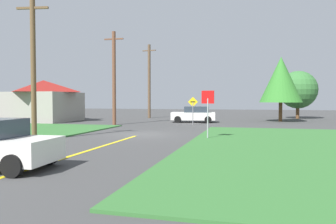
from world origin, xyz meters
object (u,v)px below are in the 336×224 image
(direction_sign, at_px, (193,107))
(pine_tree_center, at_px, (298,90))
(stop_sign, at_px, (208,105))
(utility_pole_far, at_px, (149,81))
(utility_pole_mid, at_px, (114,77))
(barn, at_px, (44,101))
(utility_pole_near, at_px, (33,67))
(oak_tree_left, at_px, (281,80))
(car_approaching_junction, at_px, (194,114))

(direction_sign, distance_m, pine_tree_center, 17.00)
(stop_sign, height_order, utility_pole_far, utility_pole_far)
(utility_pole_mid, bearing_deg, barn, 163.89)
(pine_tree_center, bearing_deg, stop_sign, -108.79)
(utility_pole_near, distance_m, oak_tree_left, 24.99)
(pine_tree_center, xyz_separation_m, barn, (-27.04, -12.14, -1.34))
(utility_pole_far, relative_size, pine_tree_center, 1.59)
(direction_sign, relative_size, pine_tree_center, 0.44)
(utility_pole_far, xyz_separation_m, oak_tree_left, (15.53, -3.09, -0.31))
(utility_pole_far, bearing_deg, car_approaching_junction, -43.48)
(utility_pole_near, relative_size, direction_sign, 3.10)
(utility_pole_mid, relative_size, utility_pole_far, 0.91)
(utility_pole_mid, bearing_deg, direction_sign, 14.41)
(utility_pole_far, xyz_separation_m, barn, (-8.96, -8.94, -2.53))
(car_approaching_junction, xyz_separation_m, barn, (-15.86, -2.40, 1.39))
(utility_pole_near, height_order, utility_pole_mid, utility_pole_mid)
(utility_pole_mid, distance_m, direction_sign, 7.70)
(stop_sign, bearing_deg, direction_sign, -66.87)
(utility_pole_far, distance_m, oak_tree_left, 15.84)
(utility_pole_far, height_order, oak_tree_left, utility_pole_far)
(utility_pole_mid, height_order, barn, utility_pole_mid)
(oak_tree_left, bearing_deg, utility_pole_mid, -150.52)
(car_approaching_junction, distance_m, oak_tree_left, 9.98)
(stop_sign, distance_m, utility_pole_mid, 13.22)
(barn, bearing_deg, utility_pole_near, -55.70)
(utility_pole_near, xyz_separation_m, utility_pole_mid, (-0.42, 11.64, 0.24))
(utility_pole_far, bearing_deg, stop_sign, -63.66)
(utility_pole_near, height_order, utility_pole_far, utility_pole_far)
(stop_sign, distance_m, car_approaching_junction, 14.22)
(utility_pole_near, height_order, barn, utility_pole_near)
(car_approaching_junction, height_order, oak_tree_left, oak_tree_left)
(utility_pole_near, relative_size, utility_pole_far, 0.85)
(pine_tree_center, bearing_deg, car_approaching_junction, -138.99)
(barn, bearing_deg, utility_pole_far, 44.91)
(stop_sign, height_order, utility_pole_mid, utility_pole_mid)
(direction_sign, xyz_separation_m, oak_tree_left, (8.17, 6.76, 2.83))
(utility_pole_near, bearing_deg, oak_tree_left, 53.93)
(car_approaching_junction, distance_m, barn, 16.10)
(utility_pole_near, bearing_deg, direction_sign, 64.03)
(car_approaching_junction, relative_size, utility_pole_mid, 0.55)
(utility_pole_far, bearing_deg, barn, -135.09)
(direction_sign, height_order, pine_tree_center, pine_tree_center)
(stop_sign, height_order, utility_pole_near, utility_pole_near)
(pine_tree_center, bearing_deg, utility_pole_near, -123.09)
(pine_tree_center, bearing_deg, barn, -155.83)
(car_approaching_junction, height_order, utility_pole_mid, utility_pole_mid)
(utility_pole_near, height_order, direction_sign, utility_pole_near)
(barn, bearing_deg, oak_tree_left, 13.43)
(direction_sign, bearing_deg, barn, 176.79)
(stop_sign, bearing_deg, barn, -22.27)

